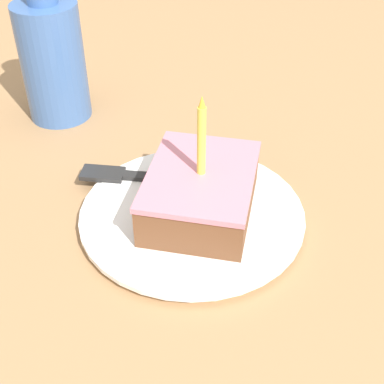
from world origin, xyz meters
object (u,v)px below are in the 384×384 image
plate (192,215)px  bottle (52,57)px  fork (153,177)px  cake_slice (205,192)px

plate → bottle: 0.28m
plate → fork: (-0.05, 0.04, 0.01)m
plate → fork: fork is taller
plate → fork: 0.07m
cake_slice → bottle: bearing=142.7°
plate → cake_slice: bearing=8.8°
bottle → plate: bearing=-39.3°
cake_slice → bottle: size_ratio=0.65×
cake_slice → fork: bearing=148.1°
plate → bottle: bearing=140.7°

